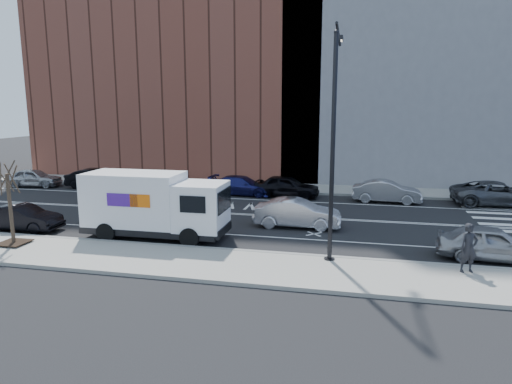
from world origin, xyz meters
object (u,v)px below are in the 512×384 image
at_px(fedex_van, 154,204).
at_px(pedestrian, 469,248).
at_px(near_parked_front, 491,243).
at_px(far_parked_b, 96,179).
at_px(far_parked_a, 34,178).
at_px(driving_sedan, 297,213).

height_order(fedex_van, pedestrian, fedex_van).
relative_size(near_parked_front, pedestrian, 2.28).
bearing_deg(pedestrian, far_parked_b, 131.02).
xyz_separation_m(far_parked_b, pedestrian, (23.83, -13.71, 0.34)).
bearing_deg(fedex_van, far_parked_a, 143.92).
height_order(fedex_van, far_parked_b, fedex_van).
bearing_deg(near_parked_front, fedex_van, 94.77).
relative_size(far_parked_a, driving_sedan, 0.92).
xyz_separation_m(driving_sedan, near_parked_front, (8.47, -3.46, -0.02)).
distance_m(fedex_van, far_parked_a, 18.98).
bearing_deg(pedestrian, driving_sedan, 122.89).
height_order(fedex_van, driving_sedan, fedex_van).
distance_m(near_parked_front, pedestrian, 2.53).
xyz_separation_m(far_parked_a, driving_sedan, (21.80, -7.64, 0.04)).
bearing_deg(pedestrian, fedex_van, 152.02).
bearing_deg(fedex_van, pedestrian, -9.20).
bearing_deg(far_parked_a, near_parked_front, -117.94).
relative_size(fedex_van, far_parked_a, 1.66).
relative_size(far_parked_a, far_parked_b, 0.93).
xyz_separation_m(far_parked_b, driving_sedan, (16.71, -8.14, 0.00)).
distance_m(far_parked_b, near_parked_front, 27.73).
distance_m(far_parked_a, pedestrian, 31.80).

